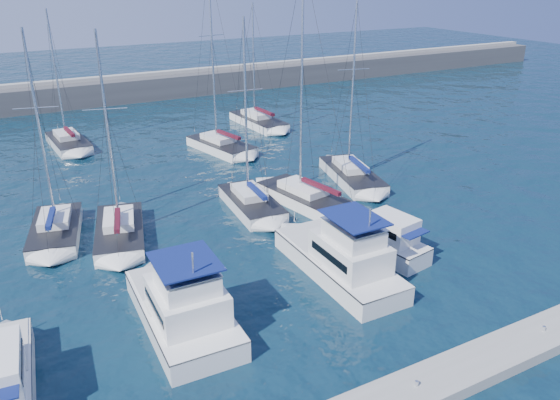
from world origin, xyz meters
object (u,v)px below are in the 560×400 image
sailboat_back_a (68,143)px  sailboat_back_c (258,121)px  motor_yacht_port_inner (184,308)px  motor_yacht_stbd_inner (342,260)px  sailboat_mid_d (307,198)px  sailboat_mid_c (251,203)px  sailboat_mid_e (352,175)px  sailboat_mid_a (56,230)px  sailboat_back_b (221,145)px  motor_yacht_port_outer (0,381)px  sailboat_mid_b (120,231)px  motor_yacht_stbd_outer (385,240)px

sailboat_back_a → sailboat_back_c: 20.74m
motor_yacht_port_inner → motor_yacht_stbd_inner: bearing=3.4°
motor_yacht_stbd_inner → sailboat_back_c: sailboat_back_c is taller
motor_yacht_stbd_inner → sailboat_mid_d: sailboat_mid_d is taller
sailboat_mid_c → sailboat_mid_e: 10.29m
sailboat_mid_e → sailboat_back_a: sailboat_mid_e is taller
sailboat_back_c → sailboat_mid_a: bearing=-146.3°
sailboat_mid_a → sailboat_back_b: (17.16, 12.32, 0.04)m
sailboat_mid_e → motor_yacht_port_outer: bearing=-139.7°
motor_yacht_port_outer → motor_yacht_port_inner: bearing=12.8°
sailboat_mid_b → sailboat_mid_c: bearing=14.9°
sailboat_back_a → motor_yacht_stbd_inner: bearing=-77.8°
motor_yacht_port_outer → sailboat_mid_e: bearing=32.0°
motor_yacht_stbd_outer → sailboat_back_a: size_ratio=0.48×
sailboat_mid_a → sailboat_mid_b: sailboat_mid_a is taller
sailboat_back_b → motor_yacht_stbd_inner: bearing=-110.0°
motor_yacht_port_inner → sailboat_mid_d: (13.46, 10.47, -0.58)m
motor_yacht_port_outer → motor_yacht_stbd_outer: same height
motor_yacht_port_outer → sailboat_mid_b: 14.93m
sailboat_mid_c → sailboat_back_b: 14.82m
sailboat_mid_b → sailboat_mid_e: (20.05, 1.58, 0.00)m
sailboat_mid_b → sailboat_mid_c: 9.85m
motor_yacht_port_inner → sailboat_mid_d: bearing=39.4°
sailboat_mid_a → sailboat_mid_e: size_ratio=0.94×
motor_yacht_stbd_outer → sailboat_mid_e: 13.01m
motor_yacht_stbd_inner → sailboat_back_b: 25.98m
sailboat_mid_c → sailboat_mid_d: sailboat_mid_d is taller
sailboat_mid_a → sailboat_back_c: bearing=50.4°
sailboat_mid_a → sailboat_mid_d: 18.09m
sailboat_mid_c → sailboat_back_c: bearing=67.0°
sailboat_mid_b → sailboat_mid_e: size_ratio=0.93×
motor_yacht_stbd_outer → sailboat_mid_e: sailboat_mid_e is taller
motor_yacht_stbd_inner → sailboat_mid_b: size_ratio=0.69×
sailboat_mid_c → sailboat_mid_a: bearing=175.8°
motor_yacht_port_inner → motor_yacht_stbd_inner: (9.77, 0.31, 0.00)m
motor_yacht_port_outer → sailboat_mid_c: size_ratio=0.53×
motor_yacht_port_outer → sailboat_mid_a: bearing=79.6°
motor_yacht_port_outer → sailboat_mid_c: 21.92m
motor_yacht_stbd_inner → sailboat_mid_b: 15.24m
sailboat_back_a → motor_yacht_port_inner: bearing=-93.7°
sailboat_back_b → sailboat_mid_d: bearing=-100.9°
motor_yacht_stbd_inner → sailboat_mid_a: 19.50m
motor_yacht_stbd_outer → sailboat_back_c: 32.14m
motor_yacht_stbd_outer → motor_yacht_port_inner: bearing=176.2°
motor_yacht_port_inner → motor_yacht_stbd_inner: same height
motor_yacht_port_outer → motor_yacht_stbd_outer: (22.21, 2.58, 0.00)m
sailboat_mid_e → sailboat_back_c: size_ratio=1.08×
sailboat_back_b → sailboat_mid_a: bearing=-157.5°
motor_yacht_stbd_outer → sailboat_mid_b: sailboat_mid_b is taller
sailboat_mid_d → sailboat_mid_e: sailboat_mid_d is taller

